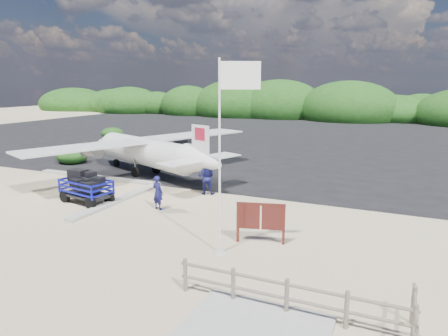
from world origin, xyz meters
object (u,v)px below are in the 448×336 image
(baggage_cart, at_px, (87,203))
(crew_a, at_px, (158,193))
(flagpole, at_px, (220,253))
(signboard, at_px, (260,243))
(crew_b, at_px, (206,177))
(aircraft_small, at_px, (268,131))

(baggage_cart, relative_size, crew_a, 1.72)
(baggage_cart, distance_m, flagpole, 9.09)
(flagpole, distance_m, crew_a, 5.90)
(baggage_cart, xyz_separation_m, signboard, (9.67, -1.37, 0.00))
(crew_b, bearing_deg, flagpole, 105.23)
(flagpole, xyz_separation_m, signboard, (1.03, 1.44, 0.00))
(baggage_cart, height_order, crew_b, crew_b)
(signboard, height_order, aircraft_small, aircraft_small)
(signboard, bearing_deg, aircraft_small, 92.50)
(flagpole, bearing_deg, crew_b, 119.87)
(flagpole, bearing_deg, baggage_cart, 161.98)
(crew_a, bearing_deg, baggage_cart, 21.84)
(flagpole, xyz_separation_m, crew_a, (-4.77, 3.37, 0.83))
(flagpole, xyz_separation_m, aircraft_small, (-9.72, 36.16, 0.00))
(baggage_cart, bearing_deg, flagpole, -7.84)
(baggage_cart, height_order, signboard, signboard)
(signboard, bearing_deg, flagpole, -140.15)
(aircraft_small, bearing_deg, flagpole, 66.00)
(baggage_cart, distance_m, crew_b, 6.24)
(baggage_cart, relative_size, crew_b, 1.47)
(aircraft_small, bearing_deg, baggage_cart, 52.81)
(crew_b, xyz_separation_m, aircraft_small, (-5.88, 29.47, -0.96))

